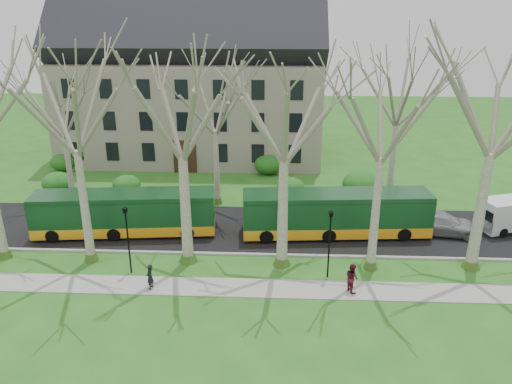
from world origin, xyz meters
TOP-DOWN VIEW (x-y plane):
  - ground at (0.00, 0.00)m, footprint 120.00×120.00m
  - sidewalk at (0.00, -2.50)m, footprint 70.00×2.00m
  - road at (0.00, 5.50)m, footprint 80.00×8.00m
  - curb at (0.00, 1.50)m, footprint 80.00×0.25m
  - building at (-6.00, 24.00)m, footprint 26.50×12.20m
  - tree_row_verge at (0.00, 0.30)m, footprint 49.00×7.00m
  - tree_row_far at (-1.33, 11.00)m, footprint 33.00×7.00m
  - lamp_row at (-0.00, -1.00)m, footprint 36.22×0.22m
  - hedges at (-4.67, 14.00)m, footprint 30.60×8.60m
  - bus_lead at (-7.82, 4.35)m, footprint 12.80×3.90m
  - bus_follow at (7.03, 4.83)m, footprint 13.18×3.73m
  - sedan at (14.56, 5.31)m, footprint 5.56×2.83m
  - pedestrian_a at (-4.34, -2.83)m, footprint 0.47×0.62m
  - pedestrian_b at (7.20, -2.58)m, footprint 0.95×1.04m

SIDE VIEW (x-z plane):
  - ground at x=0.00m, z-range 0.00..0.00m
  - sidewalk at x=0.00m, z-range 0.00..0.06m
  - road at x=0.00m, z-range 0.00..0.06m
  - curb at x=0.00m, z-range 0.00..0.14m
  - pedestrian_a at x=-4.34m, z-range 0.06..1.60m
  - sedan at x=14.56m, z-range 0.06..1.61m
  - pedestrian_b at x=7.20m, z-range 0.06..1.80m
  - hedges at x=-4.67m, z-range 0.00..2.00m
  - bus_lead at x=-7.82m, z-range 0.06..3.21m
  - bus_follow at x=7.03m, z-range 0.06..3.31m
  - lamp_row at x=0.00m, z-range 0.42..4.72m
  - tree_row_far at x=-1.33m, z-range 0.00..12.00m
  - tree_row_verge at x=0.00m, z-range 0.00..14.00m
  - building at x=-6.00m, z-range 0.07..16.07m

